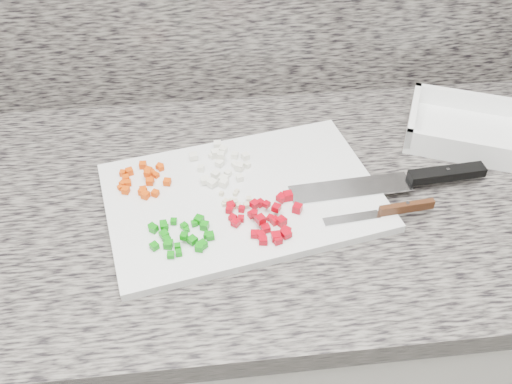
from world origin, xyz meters
TOP-DOWN VIEW (x-y plane):
  - cabinet at (0.00, 1.44)m, footprint 3.92×0.62m
  - countertop at (0.00, 1.44)m, footprint 3.96×0.64m
  - cutting_board at (0.02, 1.42)m, footprint 0.50×0.38m
  - carrot_pile at (-0.15, 1.47)m, footprint 0.09×0.09m
  - onion_pile at (-0.01, 1.49)m, footprint 0.11×0.12m
  - green_pepper_pile at (-0.08, 1.33)m, footprint 0.10×0.08m
  - red_pepper_pile at (0.05, 1.35)m, footprint 0.13×0.11m
  - garlic_pile at (0.01, 1.40)m, footprint 0.05×0.05m
  - chef_knife at (0.31, 1.42)m, footprint 0.34×0.06m
  - paring_knife at (0.26, 1.35)m, footprint 0.18×0.03m
  - tray at (0.47, 1.55)m, footprint 0.29×0.25m

SIDE VIEW (x-z plane):
  - cabinet at x=0.00m, z-range 0.00..0.86m
  - countertop at x=0.00m, z-range 0.86..0.90m
  - cutting_board at x=0.02m, z-range 0.90..0.91m
  - tray at x=0.47m, z-range 0.89..0.94m
  - garlic_pile at x=0.01m, z-range 0.91..0.92m
  - carrot_pile at x=-0.15m, z-range 0.91..0.93m
  - chef_knife at x=0.31m, z-range 0.91..0.93m
  - green_pepper_pile at x=-0.08m, z-range 0.91..0.93m
  - paring_knife at x=0.26m, z-range 0.91..0.93m
  - onion_pile at x=-0.01m, z-range 0.91..0.93m
  - red_pepper_pile at x=0.05m, z-range 0.91..0.93m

